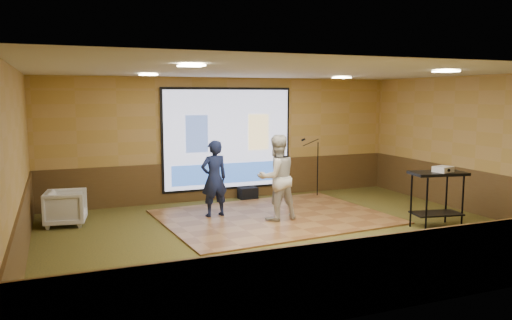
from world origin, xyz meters
name	(u,v)px	position (x,y,z in m)	size (l,w,h in m)	color
ground	(288,234)	(0.00, 0.00, 0.00)	(9.00, 9.00, 0.00)	#353C1B
room_shell	(289,122)	(0.00, 0.00, 2.09)	(9.04, 7.04, 3.02)	#B28B4A
wainscot_back	(228,180)	(0.00, 3.48, 0.47)	(9.00, 0.04, 0.95)	#4A3218
wainscot_front	(412,269)	(0.00, -3.48, 0.47)	(9.00, 0.04, 0.95)	#4A3218
wainscot_left	(23,234)	(-4.48, 0.00, 0.47)	(0.04, 7.00, 0.95)	#4A3218
wainscot_right	(472,191)	(4.48, 0.00, 0.47)	(0.04, 7.00, 0.95)	#4A3218
projector_screen	(228,140)	(0.00, 3.44, 1.47)	(3.32, 0.06, 2.52)	black
downlight_nw	(148,75)	(-2.20, 1.80, 2.97)	(0.32, 0.32, 0.02)	#FFEEBF
downlight_ne	(342,78)	(2.20, 1.80, 2.97)	(0.32, 0.32, 0.02)	#FFEEBF
downlight_sw	(191,66)	(-2.20, -1.50, 2.97)	(0.32, 0.32, 0.02)	#FFEEBF
downlight_se	(446,71)	(2.20, -1.50, 2.97)	(0.32, 0.32, 0.02)	#FFEEBF
dance_floor	(274,217)	(0.25, 1.23, 0.02)	(4.56, 3.48, 0.03)	olive
player_left	(214,178)	(-0.91, 1.71, 0.84)	(0.59, 0.39, 1.61)	#141C3F
player_right	(277,177)	(0.19, 0.94, 0.91)	(0.85, 0.66, 1.75)	beige
av_table	(437,187)	(2.89, -0.67, 0.79)	(1.04, 0.55, 1.10)	black
projector	(443,169)	(2.96, -0.72, 1.15)	(0.33, 0.28, 0.11)	silver
mic_stand	(316,178)	(2.13, 2.82, 0.49)	(0.59, 0.24, 1.51)	black
banquet_chair	(66,208)	(-3.83, 2.22, 0.35)	(0.75, 0.78, 0.71)	gray
duffel_bag	(248,193)	(0.45, 3.25, 0.14)	(0.45, 0.30, 0.28)	black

